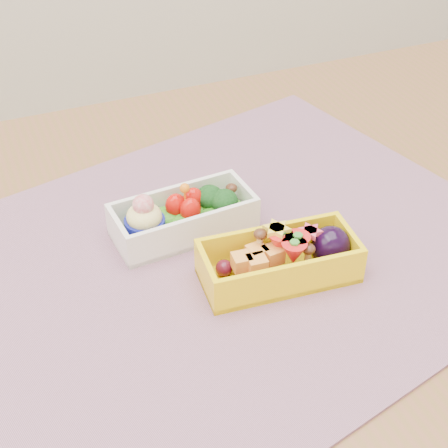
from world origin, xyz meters
name	(u,v)px	position (x,y,z in m)	size (l,w,h in m)	color
table	(251,333)	(0.00, 0.00, 0.65)	(1.20, 0.80, 0.75)	brown
placemat	(219,259)	(-0.03, 0.02, 0.75)	(0.59, 0.46, 0.00)	gray
bento_white	(183,217)	(-0.05, 0.07, 0.77)	(0.15, 0.08, 0.06)	white
bento_yellow	(283,259)	(0.02, -0.03, 0.77)	(0.16, 0.08, 0.05)	yellow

